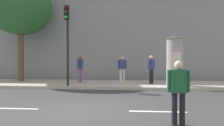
% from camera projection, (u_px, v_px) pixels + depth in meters
% --- Properties ---
extents(ground_plane, '(80.00, 80.00, 0.00)m').
position_uv_depth(ground_plane, '(83.00, 110.00, 8.15)').
color(ground_plane, '#38383A').
extents(sidewalk_curb, '(36.00, 4.00, 0.15)m').
position_uv_depth(sidewalk_curb, '(108.00, 84.00, 15.11)').
color(sidewalk_curb, '#B2ADA3').
rests_on(sidewalk_curb, ground_plane).
extents(lane_markings, '(25.80, 0.16, 0.01)m').
position_uv_depth(lane_markings, '(83.00, 110.00, 8.15)').
color(lane_markings, silver).
rests_on(lane_markings, ground_plane).
extents(building_backdrop, '(36.00, 5.00, 8.36)m').
position_uv_depth(building_backdrop, '(115.00, 26.00, 19.98)').
color(building_backdrop, gray).
rests_on(building_backdrop, ground_plane).
extents(traffic_light, '(0.24, 0.45, 4.30)m').
position_uv_depth(traffic_light, '(67.00, 32.00, 13.48)').
color(traffic_light, black).
rests_on(traffic_light, sidewalk_curb).
extents(poster_column, '(0.96, 0.96, 2.74)m').
position_uv_depth(poster_column, '(175.00, 60.00, 13.68)').
color(poster_column, '#9E9B93').
rests_on(poster_column, sidewalk_curb).
extents(street_tree, '(4.05, 4.05, 6.44)m').
position_uv_depth(street_tree, '(20.00, 8.00, 16.18)').
color(street_tree, brown).
rests_on(street_tree, sidewalk_curb).
extents(pedestrian_with_bag, '(0.56, 0.26, 1.63)m').
position_uv_depth(pedestrian_with_bag, '(178.00, 88.00, 6.32)').
color(pedestrian_with_bag, black).
rests_on(pedestrian_with_bag, ground_plane).
extents(pedestrian_in_light_jacket, '(0.27, 0.56, 1.67)m').
position_uv_depth(pedestrian_in_light_jacket, '(80.00, 67.00, 15.33)').
color(pedestrian_in_light_jacket, '#724C84').
rests_on(pedestrian_in_light_jacket, sidewalk_curb).
extents(pedestrian_tallest, '(0.42, 0.63, 1.65)m').
position_uv_depth(pedestrian_tallest, '(151.00, 67.00, 14.65)').
color(pedestrian_tallest, black).
rests_on(pedestrian_tallest, sidewalk_curb).
extents(pedestrian_in_red_top, '(0.55, 0.39, 1.59)m').
position_uv_depth(pedestrian_in_red_top, '(122.00, 67.00, 15.77)').
color(pedestrian_in_red_top, silver).
rests_on(pedestrian_in_red_top, sidewalk_curb).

